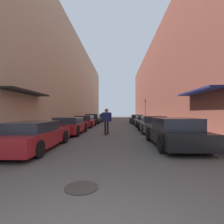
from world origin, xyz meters
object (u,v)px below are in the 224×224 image
Objects in this scene: parked_car_left_0 at (34,136)px; parked_car_right_1 at (152,124)px; parked_car_left_1 at (70,126)px; manhole_cover at (81,187)px; parked_car_right_3 at (137,119)px; parked_car_left_4 at (98,118)px; parked_car_right_0 at (174,132)px; skateboarder at (107,118)px; parked_car_right_2 at (144,121)px; parked_car_left_3 at (93,119)px; parked_car_left_2 at (85,121)px; traffic_light at (145,108)px; parked_car_left_5 at (100,117)px.

parked_car_left_0 is 9.04m from parked_car_right_1.
parked_car_left_1 is 6.34× the size of manhole_cover.
parked_car_left_0 is 18.48m from parked_car_right_3.
parked_car_left_4 is (0.12, 22.18, 0.04)m from parked_car_left_0.
parked_car_right_0 is at bearing 53.90° from manhole_cover.
parked_car_right_1 is at bearing 22.47° from skateboarder.
parked_car_left_1 is 1.06× the size of parked_car_right_2.
parked_car_left_4 is (0.12, 5.07, -0.02)m from parked_car_left_3.
parked_car_left_2 is 2.59× the size of skateboarder.
traffic_light is at bearing 80.39° from parked_car_right_2.
parked_car_left_2 is at bearing 120.51° from parked_car_right_0.
parked_car_left_2 is at bearing -90.62° from parked_car_left_4.
parked_car_left_4 is at bearing 89.70° from parked_car_left_0.
parked_car_right_2 is 5.60m from parked_car_right_3.
parked_car_left_3 is 8.27m from parked_car_right_2.
skateboarder reaches higher than parked_car_right_1.
parked_car_left_1 is at bearing 144.54° from parked_car_right_0.
parked_car_left_5 is 27.60m from parked_car_right_0.
parked_car_left_0 is 27.77m from parked_car_left_5.
parked_car_left_1 is at bearing -89.73° from parked_car_left_5.
skateboarder is (-3.41, 4.17, 0.50)m from parked_car_right_0.
skateboarder is at bearing -105.58° from parked_car_right_3.
parked_car_left_0 is 5.24m from parked_car_left_1.
parked_car_left_4 is 16.83m from parked_car_right_1.
parked_car_left_1 is (0.04, 5.24, 0.02)m from parked_car_left_0.
parked_car_left_5 is (-0.07, 16.44, 0.01)m from parked_car_left_2.
parked_car_right_1 is at bearing -37.55° from parked_car_left_2.
parked_car_left_0 is 2.56× the size of skateboarder.
parked_car_right_2 is at bearing 89.02° from parked_car_right_0.
parked_car_right_2 is at bearing 46.21° from parked_car_left_1.
parked_car_left_5 is at bearing 90.14° from parked_car_left_0.
parked_car_right_1 is 3.85m from skateboarder.
traffic_light reaches higher than parked_car_right_1.
parked_car_left_2 is 7.91m from parked_car_right_1.
skateboarder is 19.29m from traffic_light.
skateboarder is (2.81, -22.71, 0.52)m from parked_car_left_5.
parked_car_right_2 reaches higher than manhole_cover.
parked_car_right_3 is 21.39m from manhole_cover.
parked_car_right_0 is 5.41m from skateboarder.
parked_car_left_1 is 16.94m from parked_car_left_4.
parked_car_right_0 is 1.15× the size of parked_car_right_3.
manhole_cover is (0.07, -8.76, -1.13)m from skateboarder.
parked_car_left_3 is 1.07× the size of parked_car_right_1.
skateboarder reaches higher than parked_car_left_2.
parked_car_right_0 is at bearing -91.11° from parked_car_right_1.
parked_car_left_5 is 1.09× the size of parked_car_right_2.
parked_car_left_4 is 1.02× the size of parked_car_right_3.
skateboarder is (2.70, -0.19, 0.54)m from parked_car_left_1.
manhole_cover is at bearing -52.74° from parked_car_left_0.
parked_car_left_0 is 1.13× the size of parked_car_left_4.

